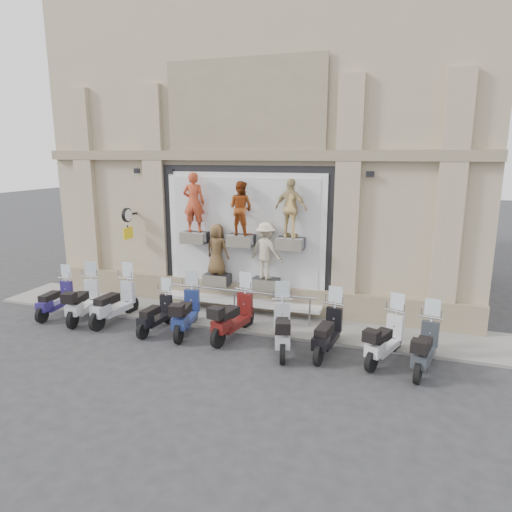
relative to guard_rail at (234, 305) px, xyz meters
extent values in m
plane|color=#2D2D2F|center=(0.00, -2.00, -0.47)|extent=(90.00, 90.00, 0.00)
cube|color=gray|center=(0.00, 0.10, -0.43)|extent=(16.00, 2.20, 0.08)
cube|color=black|center=(0.00, 0.96, 1.93)|extent=(5.60, 0.10, 4.30)
cube|color=white|center=(0.00, 0.90, 1.93)|extent=(5.10, 0.06, 3.90)
cube|color=white|center=(0.00, 0.86, 1.93)|extent=(4.70, 0.04, 3.60)
cube|color=white|center=(0.00, 0.55, -0.05)|extent=(5.10, 0.75, 0.10)
cube|color=#28282B|center=(-1.55, 0.59, 1.86)|extent=(0.80, 0.50, 0.35)
imported|color=#DA4E2B|center=(-1.55, 0.59, 2.96)|extent=(0.75, 0.56, 1.85)
cube|color=#28282B|center=(0.00, 0.59, 1.86)|extent=(0.80, 0.50, 0.35)
imported|color=brown|center=(0.00, 0.59, 2.84)|extent=(0.92, 0.80, 1.61)
cube|color=#28282B|center=(1.55, 0.59, 1.86)|extent=(0.80, 0.50, 0.35)
imported|color=#D4B879|center=(1.55, 0.59, 2.89)|extent=(1.07, 0.63, 1.71)
cube|color=#28282B|center=(-0.80, 0.59, 0.56)|extent=(0.80, 0.50, 0.35)
imported|color=brown|center=(-0.80, 0.59, 1.53)|extent=(0.86, 0.65, 1.59)
cube|color=#28282B|center=(0.80, 0.59, 0.56)|extent=(0.80, 0.50, 0.35)
imported|color=beige|center=(0.80, 0.59, 1.59)|extent=(1.25, 0.94, 1.72)
cube|color=black|center=(-3.90, 0.72, 2.49)|extent=(0.06, 0.56, 0.06)
cylinder|color=black|center=(-3.90, 0.45, 2.49)|extent=(0.10, 0.46, 0.46)
cube|color=yellow|center=(-3.90, 0.45, 1.89)|extent=(0.04, 0.50, 0.38)
camera|label=1|loc=(4.81, -12.15, 4.44)|focal=32.00mm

